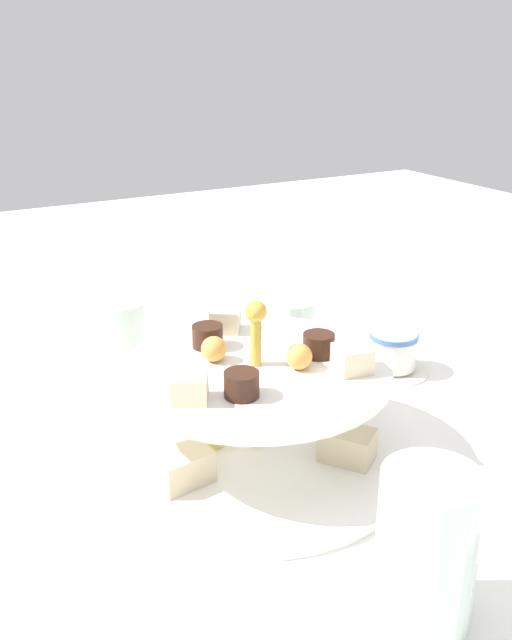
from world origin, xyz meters
TOP-DOWN VIEW (x-y plane):
  - ground_plane at (0.00, 0.00)m, footprint 2.40×2.40m
  - tiered_serving_stand at (0.00, -0.00)m, footprint 0.30×0.30m
  - water_glass_tall_right at (-0.00, 0.23)m, footprint 0.07×0.07m
  - water_glass_short_left at (-0.15, -0.18)m, footprint 0.06×0.06m
  - teacup_with_saucer at (-0.23, -0.08)m, footprint 0.09×0.09m
  - water_glass_mid_back at (0.06, -0.20)m, footprint 0.06×0.06m

SIDE VIEW (x-z plane):
  - ground_plane at x=0.00m, z-range 0.00..0.00m
  - teacup_with_saucer at x=-0.23m, z-range 0.00..0.05m
  - water_glass_short_left at x=-0.15m, z-range 0.00..0.07m
  - tiered_serving_stand at x=0.00m, z-range -0.03..0.12m
  - water_glass_mid_back at x=0.06m, z-range 0.00..0.10m
  - water_glass_tall_right at x=0.00m, z-range 0.00..0.12m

